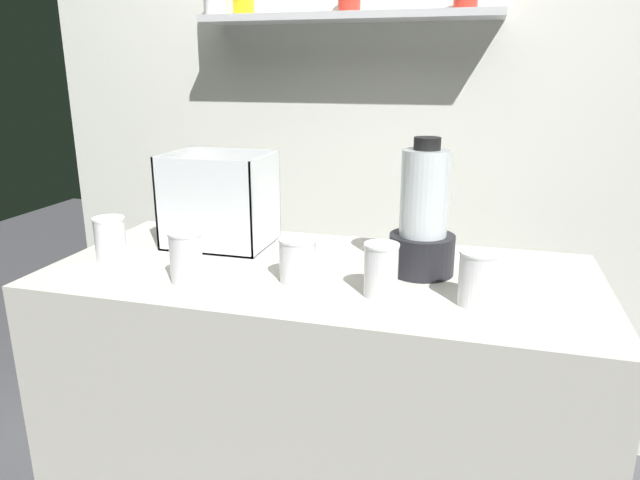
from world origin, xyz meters
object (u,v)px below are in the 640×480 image
object	(u,v)px
carrot_display_bin	(220,216)
juice_cup_pomegranate_far_right	(477,280)
juice_cup_orange_left	(186,260)
juice_cup_pomegranate_middle	(298,262)
blender_pitcher	(423,221)
juice_cup_beet_far_left	(110,240)
juice_cup_mango_right	(381,272)

from	to	relation	value
carrot_display_bin	juice_cup_pomegranate_far_right	bearing A→B (deg)	-20.57
juice_cup_orange_left	juice_cup_pomegranate_middle	bearing A→B (deg)	16.47
juice_cup_pomegranate_middle	blender_pitcher	bearing A→B (deg)	26.23
juice_cup_pomegranate_far_right	juice_cup_orange_left	bearing A→B (deg)	-176.78
juice_cup_pomegranate_middle	juice_cup_pomegranate_far_right	xyz separation A→B (m)	(0.42, -0.04, 0.01)
juice_cup_beet_far_left	juice_cup_pomegranate_far_right	xyz separation A→B (m)	(0.97, -0.07, 0.01)
juice_cup_mango_right	juice_cup_pomegranate_far_right	size ratio (longest dim) A/B	1.01
blender_pitcher	juice_cup_beet_far_left	size ratio (longest dim) A/B	2.98
juice_cup_orange_left	juice_cup_mango_right	world-z (taller)	same
blender_pitcher	juice_cup_beet_far_left	xyz separation A→B (m)	(-0.83, -0.11, -0.08)
blender_pitcher	juice_cup_beet_far_left	bearing A→B (deg)	-172.45
carrot_display_bin	juice_cup_pomegranate_far_right	world-z (taller)	carrot_display_bin
juice_cup_pomegranate_middle	juice_cup_orange_left	bearing A→B (deg)	-163.53
juice_cup_pomegranate_middle	juice_cup_mango_right	size ratio (longest dim) A/B	0.87
juice_cup_orange_left	juice_cup_pomegranate_middle	distance (m)	0.27
juice_cup_beet_far_left	juice_cup_pomegranate_far_right	distance (m)	0.97
juice_cup_beet_far_left	juice_cup_orange_left	distance (m)	0.31
juice_cup_orange_left	juice_cup_mango_right	size ratio (longest dim) A/B	1.01
juice_cup_orange_left	juice_cup_mango_right	xyz separation A→B (m)	(0.47, 0.04, 0.00)
blender_pitcher	juice_cup_pomegranate_far_right	size ratio (longest dim) A/B	2.80
juice_cup_mango_right	carrot_display_bin	bearing A→B (deg)	152.11
blender_pitcher	juice_cup_orange_left	distance (m)	0.59
juice_cup_orange_left	juice_cup_pomegranate_far_right	size ratio (longest dim) A/B	1.02
blender_pitcher	juice_cup_orange_left	size ratio (longest dim) A/B	2.75
juice_cup_pomegranate_far_right	carrot_display_bin	bearing A→B (deg)	159.43
blender_pitcher	juice_cup_mango_right	xyz separation A→B (m)	(-0.07, -0.18, -0.08)
carrot_display_bin	juice_cup_mango_right	size ratio (longest dim) A/B	2.36
blender_pitcher	carrot_display_bin	bearing A→B (deg)	170.63
juice_cup_beet_far_left	juice_cup_pomegranate_far_right	size ratio (longest dim) A/B	0.94
blender_pitcher	juice_cup_pomegranate_far_right	bearing A→B (deg)	-52.27
blender_pitcher	juice_cup_pomegranate_far_right	distance (m)	0.24
juice_cup_beet_far_left	juice_cup_orange_left	size ratio (longest dim) A/B	0.92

